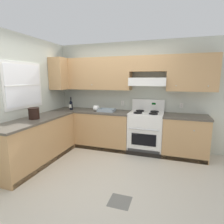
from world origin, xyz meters
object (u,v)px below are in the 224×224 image
Objects in this scene: bucket at (34,113)px; paper_towel_roll at (96,108)px; wine_bottle at (71,105)px; stove at (146,132)px; bowl at (107,110)px.

bucket reaches higher than paper_towel_roll.
wine_bottle reaches higher than bucket.
bowl is at bearing -177.87° from stove.
bowl is 0.26m from paper_towel_roll.
stove is at bearing 32.71° from bucket.
stove reaches higher than bucket.
paper_towel_roll is (0.79, 1.21, -0.05)m from bucket.
bucket is 1.45m from paper_towel_roll.
bowl is (-0.95, -0.04, 0.45)m from stove.
bucket is (-1.05, -1.24, 0.10)m from bowl.
bowl is 1.81× the size of bucket.
wine_bottle is 1.45× the size of bucket.
paper_towel_roll is (-0.25, -0.03, 0.05)m from bowl.
bucket is at bearing -130.06° from bowl.
wine_bottle is 0.94m from bowl.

